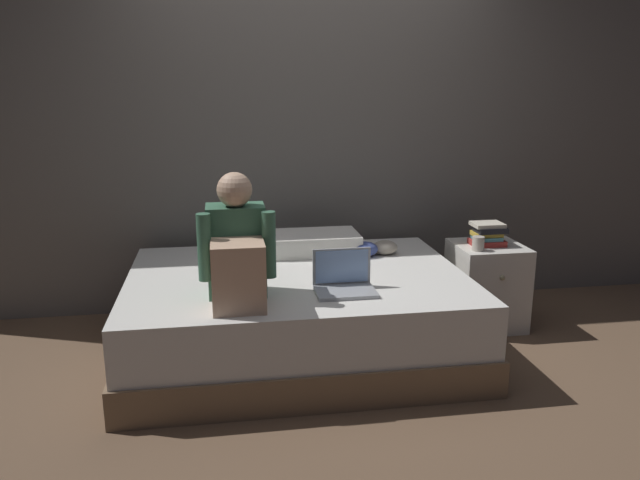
% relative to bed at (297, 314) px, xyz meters
% --- Properties ---
extents(ground_plane, '(8.00, 8.00, 0.00)m').
position_rel_bed_xyz_m(ground_plane, '(0.20, -0.30, -0.25)').
color(ground_plane, brown).
extents(wall_back, '(5.60, 0.10, 2.70)m').
position_rel_bed_xyz_m(wall_back, '(0.20, 0.90, 1.10)').
color(wall_back, '#605B56').
rests_on(wall_back, ground_plane).
extents(bed, '(2.00, 1.50, 0.50)m').
position_rel_bed_xyz_m(bed, '(0.00, 0.00, 0.00)').
color(bed, '#7A6047').
rests_on(bed, ground_plane).
extents(nightstand, '(0.44, 0.46, 0.56)m').
position_rel_bed_xyz_m(nightstand, '(1.30, 0.23, 0.03)').
color(nightstand, beige).
rests_on(nightstand, ground_plane).
extents(person_sitting, '(0.39, 0.44, 0.66)m').
position_rel_bed_xyz_m(person_sitting, '(-0.35, -0.40, 0.50)').
color(person_sitting, '#38664C').
rests_on(person_sitting, bed).
extents(laptop, '(0.32, 0.23, 0.22)m').
position_rel_bed_xyz_m(laptop, '(0.21, -0.35, 0.31)').
color(laptop, '#9EA0A5').
rests_on(laptop, bed).
extents(pillow, '(0.56, 0.36, 0.13)m').
position_rel_bed_xyz_m(pillow, '(0.18, 0.45, 0.32)').
color(pillow, silver).
rests_on(pillow, bed).
extents(book_stack, '(0.21, 0.17, 0.15)m').
position_rel_bed_xyz_m(book_stack, '(1.28, 0.23, 0.38)').
color(book_stack, '#9E2D28').
rests_on(book_stack, nightstand).
extents(mug, '(0.08, 0.08, 0.09)m').
position_rel_bed_xyz_m(mug, '(1.17, 0.11, 0.36)').
color(mug, '#BCB2A3').
rests_on(mug, nightstand).
extents(clothes_pile, '(0.31, 0.17, 0.09)m').
position_rel_bed_xyz_m(clothes_pile, '(0.55, 0.32, 0.30)').
color(clothes_pile, gray).
rests_on(clothes_pile, bed).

